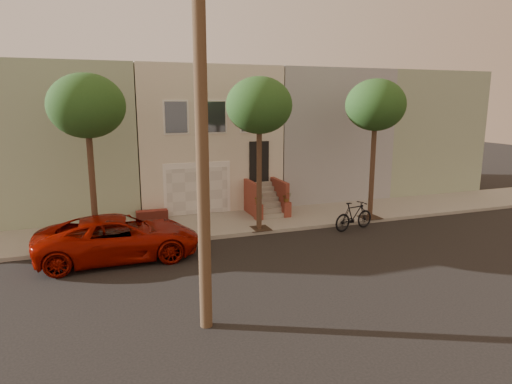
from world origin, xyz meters
name	(u,v)px	position (x,y,z in m)	size (l,w,h in m)	color
ground	(271,266)	(0.00, 0.00, 0.00)	(90.00, 90.00, 0.00)	black
sidewalk	(227,224)	(0.00, 5.35, 0.07)	(40.00, 3.70, 0.15)	gray
house_row	(197,135)	(0.00, 11.19, 3.64)	(33.10, 11.70, 7.00)	beige
tree_left	(87,107)	(-5.50, 3.90, 5.26)	(2.70, 2.57, 6.30)	#2D2116
tree_mid	(259,106)	(1.00, 3.90, 5.26)	(2.70, 2.57, 6.30)	#2D2116
tree_right	(376,106)	(6.50, 3.90, 5.26)	(2.70, 2.57, 6.30)	#2D2116
pickup_truck	(119,237)	(-4.73, 2.52, 0.77)	(2.57, 5.58, 1.55)	#920C01
motorcycle	(354,216)	(4.97, 2.85, 0.62)	(0.58, 2.07, 1.24)	black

